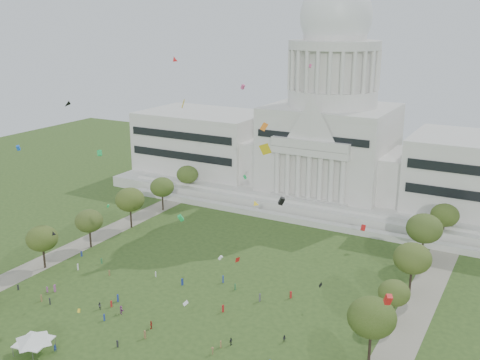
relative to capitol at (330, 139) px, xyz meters
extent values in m
plane|color=#2F481C|center=(0.00, -113.59, -22.30)|extent=(400.00, 400.00, 0.00)
cube|color=silver|center=(0.00, 1.41, -20.30)|extent=(160.00, 60.00, 4.00)
cube|color=silver|center=(0.00, -31.59, -21.30)|extent=(130.00, 3.00, 2.00)
cube|color=silver|center=(0.00, -23.59, -19.80)|extent=(140.00, 3.00, 5.00)
cube|color=silver|center=(-55.00, 0.41, -7.30)|extent=(50.00, 34.00, 22.00)
cube|color=silver|center=(-27.00, -1.59, -10.30)|extent=(12.00, 26.00, 16.00)
cube|color=silver|center=(27.00, -1.59, -10.30)|extent=(12.00, 26.00, 16.00)
cube|color=silver|center=(0.00, 0.41, -4.30)|extent=(44.00, 38.00, 28.00)
cube|color=silver|center=(0.00, -19.59, -1.10)|extent=(28.00, 3.00, 2.40)
cube|color=black|center=(-55.00, -16.79, -5.30)|extent=(46.00, 0.40, 11.00)
cylinder|color=silver|center=(0.00, 0.41, 15.10)|extent=(32.00, 32.00, 6.00)
cylinder|color=silver|center=(0.00, 0.41, 25.10)|extent=(28.00, 28.00, 14.00)
cylinder|color=silver|center=(0.00, 0.41, 33.60)|extent=(32.40, 32.40, 3.00)
cylinder|color=silver|center=(0.00, 0.41, 39.10)|extent=(22.00, 22.00, 8.00)
ellipsoid|color=white|center=(0.00, 0.41, 43.10)|extent=(25.00, 25.00, 26.20)
cube|color=gray|center=(-48.00, -83.59, -22.28)|extent=(8.00, 160.00, 0.04)
cube|color=gray|center=(48.00, -83.59, -22.28)|extent=(8.00, 160.00, 0.04)
cylinder|color=black|center=(-45.04, -96.29, -19.56)|extent=(0.56, 0.56, 5.47)
ellipsoid|color=#3E5018|center=(-45.04, -96.29, -13.77)|extent=(8.42, 8.42, 6.89)
cylinder|color=black|center=(44.17, -96.15, -19.19)|extent=(0.56, 0.56, 6.20)
ellipsoid|color=#2E4714|center=(44.17, -96.15, -12.62)|extent=(9.55, 9.55, 7.82)
cylinder|color=black|center=(-44.09, -79.67, -19.66)|extent=(0.56, 0.56, 5.27)
ellipsoid|color=#3B4A1C|center=(-44.09, -79.67, -14.07)|extent=(8.12, 8.12, 6.65)
cylinder|color=black|center=(44.40, -79.10, -20.02)|extent=(0.56, 0.56, 4.56)
ellipsoid|color=#3C4F1B|center=(44.40, -79.10, -15.19)|extent=(7.01, 7.01, 5.74)
cylinder|color=black|center=(-44.08, -61.17, -19.28)|extent=(0.56, 0.56, 6.03)
ellipsoid|color=#405119|center=(-44.08, -61.17, -12.89)|extent=(9.29, 9.29, 7.60)
cylinder|color=black|center=(44.76, -63.55, -19.31)|extent=(0.56, 0.56, 5.97)
ellipsoid|color=#40511C|center=(44.76, -63.55, -12.99)|extent=(9.19, 9.19, 7.52)
cylinder|color=black|center=(-45.22, -42.58, -19.59)|extent=(0.56, 0.56, 5.41)
ellipsoid|color=#344D18|center=(-45.22, -42.58, -13.86)|extent=(8.33, 8.33, 6.81)
cylinder|color=black|center=(43.49, -43.40, -19.11)|extent=(0.56, 0.56, 6.37)
ellipsoid|color=#354819|center=(43.49, -43.40, -12.35)|extent=(9.82, 9.82, 8.03)
cylinder|color=black|center=(-46.87, -24.45, -19.64)|extent=(0.56, 0.56, 5.32)
ellipsoid|color=#364F1A|center=(-46.87, -24.45, -14.00)|extent=(8.19, 8.19, 6.70)
cylinder|color=black|center=(45.96, -25.46, -19.56)|extent=(0.56, 0.56, 5.47)
ellipsoid|color=#314614|center=(45.96, -25.46, -13.77)|extent=(8.42, 8.42, 6.89)
cylinder|color=#4C4C4C|center=(-18.53, -128.95, -21.01)|extent=(0.12, 0.12, 2.57)
cylinder|color=#4C4C4C|center=(-12.77, -128.95, -21.01)|extent=(0.12, 0.12, 2.57)
cylinder|color=#4C4C4C|center=(-18.53, -123.19, -21.01)|extent=(0.12, 0.12, 2.57)
cylinder|color=#4C4C4C|center=(-12.77, -123.19, -21.01)|extent=(0.12, 0.12, 2.57)
cube|color=white|center=(-15.65, -126.07, -19.62)|extent=(7.25, 7.25, 0.21)
pyramid|color=white|center=(-15.65, -126.07, -18.49)|extent=(10.15, 10.15, 2.06)
imported|color=#26262B|center=(26.79, -98.04, -21.51)|extent=(0.88, 0.73, 1.57)
imported|color=olive|center=(15.93, -109.05, -21.47)|extent=(0.98, 1.19, 1.64)
imported|color=#B21E1E|center=(-0.82, -107.24, -21.34)|extent=(1.02, 1.27, 1.91)
imported|color=#994C8C|center=(-10.71, -105.45, -21.27)|extent=(2.04, 1.50, 2.05)
imported|color=navy|center=(-12.54, -123.64, -21.49)|extent=(0.68, 0.73, 1.61)
imported|color=#4C4C51|center=(-16.53, -106.13, -21.40)|extent=(0.90, 0.59, 1.78)
imported|color=#26262B|center=(17.55, -104.39, -21.44)|extent=(0.65, 1.05, 1.71)
cube|color=#26262B|center=(-40.87, -108.75, -21.57)|extent=(0.45, 0.43, 1.46)
cube|color=#26262B|center=(-2.56, -116.24, -21.55)|extent=(0.45, 0.35, 1.49)
cube|color=#B21E1E|center=(20.19, -79.87, -21.42)|extent=(0.54, 0.51, 1.75)
cube|color=#994C8C|center=(-32.16, -105.02, -21.35)|extent=(0.42, 0.56, 1.89)
cube|color=#33723F|center=(-33.40, -86.94, -21.51)|extent=(0.45, 0.49, 1.57)
cube|color=olive|center=(-31.31, -110.04, -21.45)|extent=(0.50, 0.52, 1.69)
cube|color=silver|center=(-15.39, -86.32, -21.56)|extent=(0.45, 0.43, 1.46)
cube|color=silver|center=(-36.22, -93.01, -21.43)|extent=(0.47, 0.54, 1.74)
cube|color=navy|center=(-12.07, -109.60, -21.51)|extent=(0.41, 0.49, 1.57)
cube|color=#33723F|center=(6.36, -82.66, -21.50)|extent=(0.49, 0.48, 1.60)
cube|color=#4C4C51|center=(14.36, -84.91, -21.32)|extent=(0.42, 0.57, 1.95)
cube|color=olive|center=(16.16, -106.15, -21.55)|extent=(0.40, 0.46, 1.50)
cube|color=navy|center=(-6.64, -86.86, -21.40)|extent=(0.42, 0.54, 1.78)
cube|color=#26262B|center=(-28.36, -110.17, -21.49)|extent=(0.50, 0.45, 1.61)
cube|color=olive|center=(0.37, -110.92, -21.42)|extent=(0.54, 0.46, 1.75)
cube|color=#B21E1E|center=(-14.84, -104.09, -21.51)|extent=(0.33, 0.45, 1.57)
cube|color=#B21E1E|center=(9.23, -93.50, -21.43)|extent=(0.37, 0.51, 1.74)
cube|color=navy|center=(1.69, -80.64, -21.37)|extent=(0.50, 0.58, 1.86)
cube|color=navy|center=(-15.22, -101.37, -21.38)|extent=(0.48, 0.57, 1.83)
cube|color=#994C8C|center=(-33.56, -106.15, -21.56)|extent=(0.44, 0.33, 1.48)
cube|color=olive|center=(-26.55, -91.53, -21.56)|extent=(0.45, 0.37, 1.47)
cube|color=navy|center=(-41.73, -85.95, -21.52)|extent=(0.30, 0.44, 1.56)
camera|label=1|loc=(68.25, -192.72, 43.01)|focal=42.00mm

